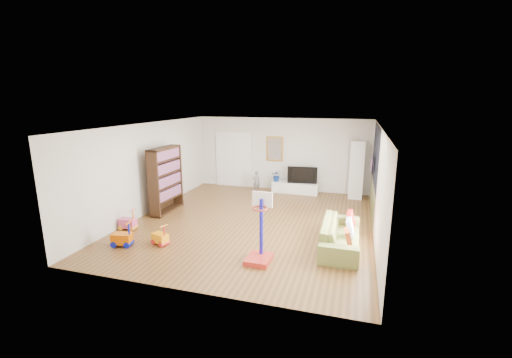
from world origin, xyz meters
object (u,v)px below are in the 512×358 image
(sofa, at_px, (341,235))
(basketball_hoop, at_px, (259,229))
(bookshelf, at_px, (166,180))
(media_console, at_px, (295,188))

(sofa, height_order, basketball_hoop, basketball_hoop)
(sofa, relative_size, basketball_hoop, 1.44)
(bookshelf, bearing_deg, sofa, -11.50)
(bookshelf, xyz_separation_m, sofa, (5.26, -1.18, -0.68))
(media_console, height_order, bookshelf, bookshelf)
(basketball_hoop, bearing_deg, media_console, 93.42)
(basketball_hoop, bearing_deg, bookshelf, 147.39)
(bookshelf, xyz_separation_m, basketball_hoop, (3.64, -2.42, -0.24))
(media_console, xyz_separation_m, basketball_hoop, (0.23, -5.62, 0.55))
(media_console, height_order, basketball_hoop, basketball_hoop)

